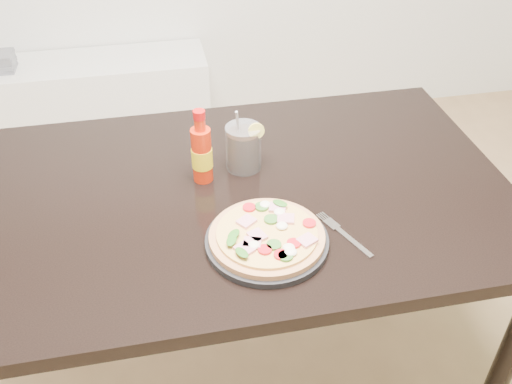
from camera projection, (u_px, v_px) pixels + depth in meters
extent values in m
cube|color=black|center=(247.00, 195.00, 1.52)|extent=(1.40, 0.90, 0.04)
cylinder|color=black|center=(506.00, 361.00, 1.55)|extent=(0.06, 0.06, 0.71)
cylinder|color=black|center=(44.00, 235.00, 1.95)|extent=(0.06, 0.06, 0.71)
cylinder|color=black|center=(395.00, 190.00, 2.15)|extent=(0.06, 0.06, 0.71)
cylinder|color=black|center=(267.00, 241.00, 1.33)|extent=(0.29, 0.29, 0.02)
cylinder|color=tan|center=(267.00, 236.00, 1.33)|extent=(0.27, 0.27, 0.01)
cylinder|color=#E6B864|center=(267.00, 233.00, 1.32)|extent=(0.24, 0.24, 0.01)
cube|color=pink|center=(286.00, 219.00, 1.35)|extent=(0.05, 0.04, 0.01)
cube|color=pink|center=(307.00, 240.00, 1.29)|extent=(0.05, 0.05, 0.01)
cube|color=pink|center=(244.00, 249.00, 1.27)|extent=(0.05, 0.05, 0.01)
cube|color=pink|center=(278.00, 207.00, 1.38)|extent=(0.05, 0.04, 0.01)
cube|color=pink|center=(252.00, 243.00, 1.28)|extent=(0.05, 0.04, 0.01)
cube|color=pink|center=(257.00, 236.00, 1.30)|extent=(0.05, 0.05, 0.01)
cube|color=pink|center=(247.00, 221.00, 1.34)|extent=(0.05, 0.05, 0.01)
cylinder|color=red|center=(249.00, 207.00, 1.38)|extent=(0.03, 0.03, 0.01)
cylinder|color=red|center=(294.00, 243.00, 1.28)|extent=(0.03, 0.03, 0.01)
cylinder|color=red|center=(248.00, 249.00, 1.27)|extent=(0.03, 0.03, 0.01)
cylinder|color=red|center=(309.00, 223.00, 1.34)|extent=(0.03, 0.03, 0.01)
cylinder|color=red|center=(281.00, 255.00, 1.25)|extent=(0.03, 0.03, 0.01)
cylinder|color=red|center=(265.00, 250.00, 1.27)|extent=(0.03, 0.03, 0.01)
cylinder|color=#377025|center=(286.00, 256.00, 1.25)|extent=(0.03, 0.03, 0.01)
cylinder|color=#377025|center=(262.00, 207.00, 1.39)|extent=(0.03, 0.03, 0.01)
cylinder|color=#377025|center=(274.00, 245.00, 1.28)|extent=(0.03, 0.03, 0.01)
cylinder|color=#377025|center=(271.00, 219.00, 1.35)|extent=(0.03, 0.03, 0.01)
ellipsoid|color=white|center=(279.00, 212.00, 1.37)|extent=(0.03, 0.03, 0.01)
ellipsoid|color=white|center=(282.00, 226.00, 1.33)|extent=(0.03, 0.03, 0.01)
ellipsoid|color=white|center=(291.00, 252.00, 1.26)|extent=(0.03, 0.03, 0.01)
ellipsoid|color=white|center=(265.00, 205.00, 1.39)|extent=(0.03, 0.03, 0.01)
ellipsoid|color=white|center=(291.00, 252.00, 1.26)|extent=(0.03, 0.03, 0.01)
ellipsoid|color=white|center=(254.00, 245.00, 1.28)|extent=(0.03, 0.03, 0.01)
ellipsoid|color=white|center=(289.00, 248.00, 1.27)|extent=(0.03, 0.03, 0.01)
ellipsoid|color=#286B19|center=(280.00, 203.00, 1.39)|extent=(0.04, 0.04, 0.00)
ellipsoid|color=#286B19|center=(234.00, 234.00, 1.30)|extent=(0.04, 0.04, 0.00)
ellipsoid|color=#286B19|center=(242.00, 252.00, 1.25)|extent=(0.04, 0.05, 0.00)
ellipsoid|color=#286B19|center=(232.00, 240.00, 1.28)|extent=(0.04, 0.05, 0.00)
cylinder|color=red|center=(202.00, 155.00, 1.50)|extent=(0.06, 0.06, 0.15)
cylinder|color=yellow|center=(202.00, 158.00, 1.50)|extent=(0.06, 0.06, 0.06)
cylinder|color=red|center=(200.00, 124.00, 1.44)|extent=(0.03, 0.03, 0.03)
cylinder|color=red|center=(199.00, 115.00, 1.42)|extent=(0.03, 0.03, 0.02)
cylinder|color=black|center=(243.00, 150.00, 1.56)|extent=(0.09, 0.09, 0.11)
cylinder|color=silver|center=(243.00, 147.00, 1.55)|extent=(0.10, 0.10, 0.13)
cylinder|color=#F2E059|center=(256.00, 131.00, 1.50)|extent=(0.04, 0.01, 0.04)
cylinder|color=#B2B2B7|center=(239.00, 134.00, 1.53)|extent=(0.03, 0.06, 0.17)
cube|color=silver|center=(354.00, 242.00, 1.34)|extent=(0.06, 0.12, 0.00)
cube|color=silver|center=(332.00, 224.00, 1.39)|extent=(0.04, 0.05, 0.00)
cube|color=silver|center=(320.00, 218.00, 1.41)|extent=(0.02, 0.03, 0.00)
cube|color=silver|center=(322.00, 217.00, 1.41)|extent=(0.02, 0.03, 0.00)
cube|color=silver|center=(324.00, 216.00, 1.41)|extent=(0.02, 0.03, 0.00)
cube|color=silver|center=(326.00, 216.00, 1.42)|extent=(0.02, 0.03, 0.00)
cube|color=white|center=(67.00, 110.00, 2.84)|extent=(1.40, 0.34, 0.50)
cube|color=slate|center=(0.00, 69.00, 2.63)|extent=(0.14, 0.12, 0.01)
cube|color=slate|center=(0.00, 67.00, 2.63)|extent=(0.14, 0.12, 0.01)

